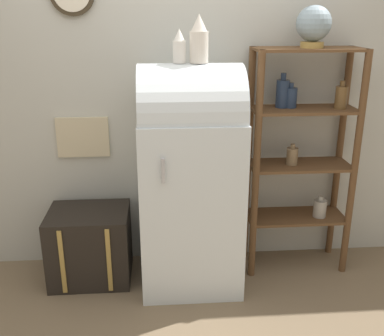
{
  "coord_description": "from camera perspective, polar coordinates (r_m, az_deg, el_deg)",
  "views": [
    {
      "loc": [
        -0.21,
        -2.68,
        1.88
      ],
      "look_at": [
        0.01,
        0.22,
        0.86
      ],
      "focal_mm": 42.0,
      "sensor_mm": 36.0,
      "label": 1
    }
  ],
  "objects": [
    {
      "name": "refrigerator",
      "position": [
        3.09,
        -0.23,
        -0.75
      ],
      "size": [
        0.69,
        0.69,
        1.57
      ],
      "color": "silver",
      "rests_on": "ground_plane"
    },
    {
      "name": "vase_left",
      "position": [
        2.91,
        -1.63,
        15.08
      ],
      "size": [
        0.08,
        0.08,
        0.21
      ],
      "color": "white",
      "rests_on": "refrigerator"
    },
    {
      "name": "globe",
      "position": [
        3.18,
        15.19,
        17.13
      ],
      "size": [
        0.23,
        0.23,
        0.27
      ],
      "color": "#AD8942",
      "rests_on": "shelf_unit"
    },
    {
      "name": "vase_center",
      "position": [
        2.91,
        0.89,
        15.9
      ],
      "size": [
        0.12,
        0.12,
        0.3
      ],
      "color": "silver",
      "rests_on": "refrigerator"
    },
    {
      "name": "ground_plane",
      "position": [
        3.28,
        0.07,
        -15.71
      ],
      "size": [
        12.0,
        12.0,
        0.0
      ],
      "primitive_type": "plane",
      "color": "#7A664C"
    },
    {
      "name": "wall_back",
      "position": [
        3.3,
        -0.77,
        10.04
      ],
      "size": [
        7.0,
        0.09,
        2.7
      ],
      "color": "#B7B7AD",
      "rests_on": "ground_plane"
    },
    {
      "name": "suitcase_trunk",
      "position": [
        3.41,
        -12.78,
        -9.5
      ],
      "size": [
        0.57,
        0.47,
        0.53
      ],
      "color": "black",
      "rests_on": "ground_plane"
    },
    {
      "name": "shelf_unit",
      "position": [
        3.34,
        13.69,
        2.6
      ],
      "size": [
        0.76,
        0.34,
        1.65
      ],
      "color": "brown",
      "rests_on": "ground_plane"
    }
  ]
}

